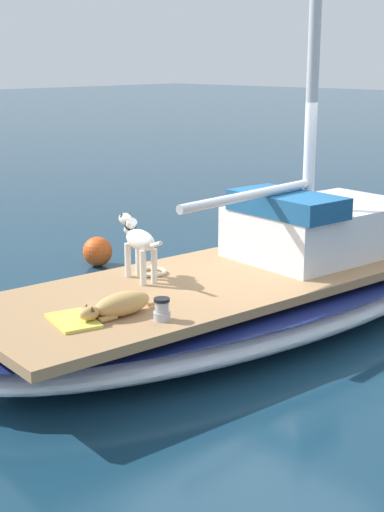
# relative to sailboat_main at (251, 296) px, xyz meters

# --- Properties ---
(ground_plane) EXTENTS (120.00, 120.00, 0.00)m
(ground_plane) POSITION_rel_sailboat_main_xyz_m (0.00, 0.00, -0.34)
(ground_plane) COLOR #143347
(sailboat_main) EXTENTS (3.46, 7.51, 0.66)m
(sailboat_main) POSITION_rel_sailboat_main_xyz_m (0.00, 0.00, 0.00)
(sailboat_main) COLOR white
(sailboat_main) RESTS_ON ground
(cabin_house) EXTENTS (1.68, 2.39, 0.84)m
(cabin_house) POSITION_rel_sailboat_main_xyz_m (0.16, 1.11, 0.67)
(cabin_house) COLOR silver
(cabin_house) RESTS_ON sailboat_main
(dog_white) EXTENTS (0.92, 0.37, 0.70)m
(dog_white) POSITION_rel_sailboat_main_xyz_m (-0.66, -1.15, 0.75)
(dog_white) COLOR silver
(dog_white) RESTS_ON sailboat_main
(dog_tan) EXTENTS (0.32, 0.95, 0.22)m
(dog_tan) POSITION_rel_sailboat_main_xyz_m (0.09, -2.09, 0.43)
(dog_tan) COLOR tan
(dog_tan) RESTS_ON sailboat_main
(deck_winch) EXTENTS (0.16, 0.16, 0.21)m
(deck_winch) POSITION_rel_sailboat_main_xyz_m (0.47, -1.90, 0.42)
(deck_winch) COLOR #B7B7BC
(deck_winch) RESTS_ON sailboat_main
(coiled_rope) EXTENTS (0.32, 0.32, 0.04)m
(coiled_rope) POSITION_rel_sailboat_main_xyz_m (-0.69, -0.91, 0.35)
(coiled_rope) COLOR beige
(coiled_rope) RESTS_ON sailboat_main
(deck_towel) EXTENTS (0.64, 0.51, 0.03)m
(deck_towel) POSITION_rel_sailboat_main_xyz_m (-0.08, -2.50, 0.34)
(deck_towel) COLOR #D8D14C
(deck_towel) RESTS_ON sailboat_main
(mooring_buoy) EXTENTS (0.44, 0.44, 0.44)m
(mooring_buoy) POSITION_rel_sailboat_main_xyz_m (-3.23, 0.40, -0.12)
(mooring_buoy) COLOR #E55119
(mooring_buoy) RESTS_ON ground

